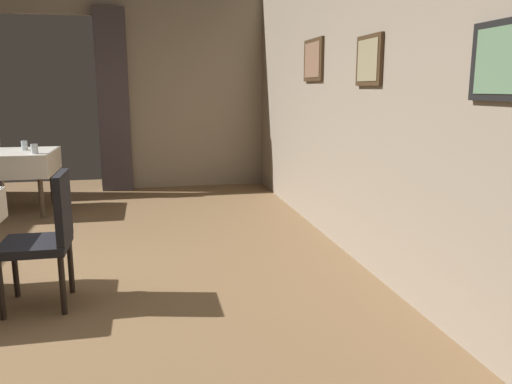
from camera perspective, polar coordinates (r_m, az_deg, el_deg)
The scene contains 5 objects.
wall_right at distance 4.08m, azimuth 14.61°, elevation 11.39°, with size 0.16×8.40×3.00m.
wall_back at distance 7.96m, azimuth -22.48°, elevation 10.91°, with size 6.40×0.27×3.00m.
chair_mid_right at distance 3.76m, azimuth -22.41°, elevation -4.31°, with size 0.45×0.44×0.93m.
glass_far_b at distance 6.38m, azimuth -23.60°, elevation 4.46°, with size 0.08×0.08×0.11m, color silver.
glass_far_c at distance 6.81m, azimuth -24.54°, elevation 4.78°, with size 0.07×0.07×0.12m, color silver.
Camera 1 is at (1.39, -3.65, 1.49)m, focal length 35.66 mm.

